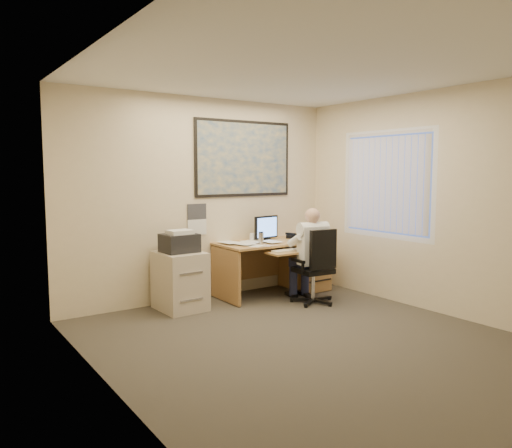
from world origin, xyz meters
TOP-DOWN VIEW (x-y plane):
  - room_shell at (0.00, 0.00)m, footprint 4.00×4.50m
  - desk at (1.23, 1.90)m, footprint 1.60×0.97m
  - world_map at (0.65, 2.23)m, footprint 1.56×0.03m
  - wall_calendar at (-0.10, 2.24)m, footprint 0.28×0.01m
  - window_blinds at (1.97, 0.80)m, footprint 0.06×1.40m
  - filing_cabinet at (-0.53, 1.89)m, footprint 0.54×0.64m
  - office_chair at (1.05, 1.14)m, footprint 0.64×0.64m
  - person at (1.05, 1.22)m, footprint 0.64×0.82m

SIDE VIEW (x-z plane):
  - office_chair at x=1.05m, z-range -0.21..0.78m
  - filing_cabinet at x=-0.53m, z-range -0.07..0.93m
  - desk at x=1.23m, z-range -0.10..0.98m
  - person at x=1.05m, z-range 0.00..1.25m
  - wall_calendar at x=-0.10m, z-range 0.87..1.29m
  - room_shell at x=0.00m, z-range 0.00..2.70m
  - window_blinds at x=1.97m, z-range 0.90..2.20m
  - world_map at x=0.65m, z-range 1.37..2.43m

